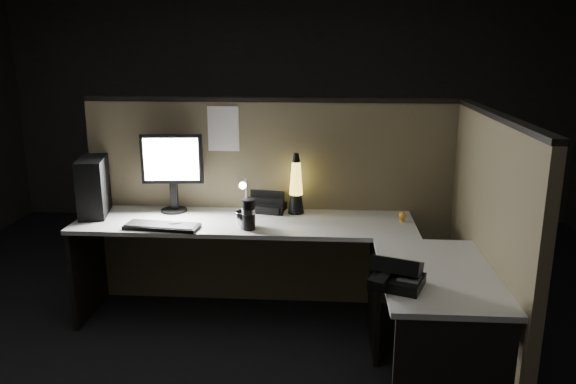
# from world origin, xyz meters

# --- Properties ---
(floor) EXTENTS (6.00, 6.00, 0.00)m
(floor) POSITION_xyz_m (0.00, 0.00, 0.00)
(floor) COLOR black
(floor) RESTS_ON ground
(room_shell) EXTENTS (6.00, 6.00, 6.00)m
(room_shell) POSITION_xyz_m (0.00, 0.00, 1.62)
(room_shell) COLOR silver
(room_shell) RESTS_ON ground
(partition_back) EXTENTS (2.66, 0.06, 1.50)m
(partition_back) POSITION_xyz_m (0.00, 0.93, 0.75)
(partition_back) COLOR brown
(partition_back) RESTS_ON ground
(partition_right) EXTENTS (0.06, 1.66, 1.50)m
(partition_right) POSITION_xyz_m (1.33, 0.10, 0.75)
(partition_right) COLOR brown
(partition_right) RESTS_ON ground
(desk) EXTENTS (2.60, 1.60, 0.73)m
(desk) POSITION_xyz_m (0.18, 0.25, 0.58)
(desk) COLOR beige
(desk) RESTS_ON ground
(pc_tower) EXTENTS (0.25, 0.41, 0.40)m
(pc_tower) POSITION_xyz_m (-1.22, 0.68, 0.93)
(pc_tower) COLOR black
(pc_tower) RESTS_ON desk
(monitor) EXTENTS (0.43, 0.18, 0.55)m
(monitor) POSITION_xyz_m (-0.69, 0.79, 1.06)
(monitor) COLOR black
(monitor) RESTS_ON desk
(keyboard) EXTENTS (0.50, 0.21, 0.02)m
(keyboard) POSITION_xyz_m (-0.66, 0.40, 0.74)
(keyboard) COLOR black
(keyboard) RESTS_ON desk
(mouse) EXTENTS (0.12, 0.10, 0.04)m
(mouse) POSITION_xyz_m (-0.58, 0.42, 0.75)
(mouse) COLOR black
(mouse) RESTS_ON desk
(clip_lamp) EXTENTS (0.05, 0.19, 0.25)m
(clip_lamp) POSITION_xyz_m (-0.17, 0.75, 0.88)
(clip_lamp) COLOR silver
(clip_lamp) RESTS_ON desk
(organizer) EXTENTS (0.32, 0.29, 0.21)m
(organizer) POSITION_xyz_m (-0.03, 0.87, 0.78)
(organizer) COLOR black
(organizer) RESTS_ON desk
(lava_lamp) EXTENTS (0.12, 0.12, 0.43)m
(lava_lamp) POSITION_xyz_m (0.19, 0.80, 0.91)
(lava_lamp) COLOR black
(lava_lamp) RESTS_ON desk
(travel_mug) EXTENTS (0.09, 0.09, 0.20)m
(travel_mug) POSITION_xyz_m (-0.09, 0.42, 0.83)
(travel_mug) COLOR black
(travel_mug) RESTS_ON desk
(steel_mug) EXTENTS (0.15, 0.15, 0.11)m
(steel_mug) POSITION_xyz_m (-0.13, 0.47, 0.78)
(steel_mug) COLOR #B8B8BF
(steel_mug) RESTS_ON desk
(figurine) EXTENTS (0.05, 0.05, 0.05)m
(figurine) POSITION_xyz_m (0.92, 0.65, 0.77)
(figurine) COLOR orange
(figurine) RESTS_ON desk
(pinned_paper) EXTENTS (0.22, 0.00, 0.32)m
(pinned_paper) POSITION_xyz_m (-0.33, 0.90, 1.31)
(pinned_paper) COLOR white
(pinned_paper) RESTS_ON partition_back
(desk_phone) EXTENTS (0.30, 0.30, 0.15)m
(desk_phone) POSITION_xyz_m (0.76, -0.39, 0.79)
(desk_phone) COLOR black
(desk_phone) RESTS_ON desk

